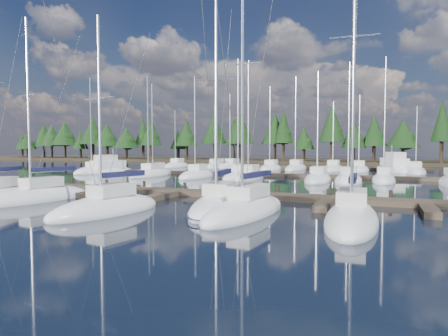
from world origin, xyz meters
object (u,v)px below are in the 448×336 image
at_px(motor_yacht_right, 394,168).
at_px(motor_yacht_left, 108,170).
at_px(front_sailboat_2, 37,197).
at_px(front_sailboat_4, 218,206).
at_px(front_sailboat_5, 246,210).
at_px(main_dock, 175,193).
at_px(front_sailboat_6, 351,218).
at_px(front_sailboat_3, 107,209).

bearing_deg(motor_yacht_right, motor_yacht_left, -154.67).
bearing_deg(front_sailboat_2, front_sailboat_4, 4.03).
bearing_deg(motor_yacht_left, front_sailboat_5, -41.42).
relative_size(main_dock, front_sailboat_6, 2.62).
bearing_deg(main_dock, front_sailboat_6, -27.38).
height_order(front_sailboat_3, motor_yacht_left, front_sailboat_3).
relative_size(front_sailboat_6, motor_yacht_left, 1.81).
bearing_deg(front_sailboat_6, front_sailboat_5, 174.56).
distance_m(front_sailboat_3, front_sailboat_4, 6.59).
distance_m(main_dock, motor_yacht_left, 29.96).
xyz_separation_m(front_sailboat_3, front_sailboat_4, (5.67, 3.37, 0.00)).
xyz_separation_m(front_sailboat_2, front_sailboat_5, (15.81, -0.02, 0.01)).
distance_m(main_dock, front_sailboat_2, 10.12).
height_order(main_dock, motor_yacht_left, motor_yacht_left).
bearing_deg(front_sailboat_6, front_sailboat_4, 169.05).
bearing_deg(motor_yacht_right, front_sailboat_2, -118.56).
xyz_separation_m(front_sailboat_4, motor_yacht_right, (11.04, 44.46, 0.26)).
height_order(main_dock, front_sailboat_4, front_sailboat_4).
distance_m(main_dock, front_sailboat_5, 10.60).
xyz_separation_m(front_sailboat_6, motor_yacht_left, (-36.21, 27.38, 0.17)).
bearing_deg(front_sailboat_3, front_sailboat_4, 30.74).
xyz_separation_m(front_sailboat_3, motor_yacht_right, (16.71, 47.83, 0.26)).
relative_size(front_sailboat_2, front_sailboat_5, 0.89).
xyz_separation_m(front_sailboat_4, front_sailboat_6, (7.92, -1.53, 0.03)).
xyz_separation_m(front_sailboat_2, front_sailboat_6, (21.61, -0.57, 0.02)).
relative_size(main_dock, motor_yacht_right, 4.18).
bearing_deg(front_sailboat_3, front_sailboat_5, 17.06).
distance_m(front_sailboat_4, motor_yacht_left, 38.32).
bearing_deg(motor_yacht_right, front_sailboat_3, -109.26).
bearing_deg(front_sailboat_5, front_sailboat_6, -5.44).
xyz_separation_m(front_sailboat_6, motor_yacht_right, (3.12, 46.00, 0.23)).
relative_size(front_sailboat_6, motor_yacht_right, 1.59).
relative_size(front_sailboat_2, motor_yacht_right, 1.29).
height_order(front_sailboat_3, front_sailboat_6, front_sailboat_6).
height_order(front_sailboat_3, front_sailboat_4, front_sailboat_4).
bearing_deg(front_sailboat_6, motor_yacht_left, 142.90).
bearing_deg(front_sailboat_4, front_sailboat_3, -149.26).
bearing_deg(motor_yacht_right, main_dock, -113.86).
distance_m(front_sailboat_2, motor_yacht_right, 51.72).
relative_size(front_sailboat_4, motor_yacht_right, 1.36).
xyz_separation_m(motor_yacht_left, motor_yacht_right, (39.33, 18.61, 0.06)).
xyz_separation_m(front_sailboat_2, front_sailboat_3, (8.02, -2.41, -0.01)).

